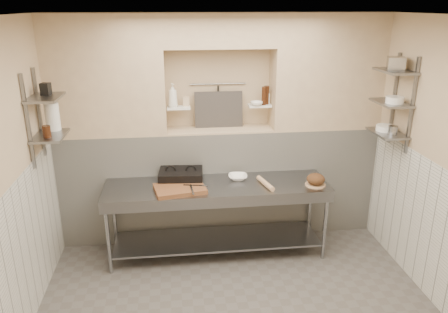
{
  "coord_description": "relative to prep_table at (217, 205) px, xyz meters",
  "views": [
    {
      "loc": [
        -0.58,
        -3.46,
        2.89
      ],
      "look_at": [
        -0.05,
        0.9,
        1.35
      ],
      "focal_mm": 35.0,
      "sensor_mm": 36.0,
      "label": 1
    }
  ],
  "objects": [
    {
      "name": "ceiling",
      "position": [
        0.1,
        -1.18,
        2.21
      ],
      "size": [
        4.0,
        3.9,
        0.1
      ],
      "primitive_type": "cube",
      "color": "silver",
      "rests_on": "ground"
    },
    {
      "name": "wall_back",
      "position": [
        0.1,
        0.82,
        0.76
      ],
      "size": [
        4.0,
        0.1,
        2.8
      ],
      "primitive_type": "cube",
      "color": "tan",
      "rests_on": "ground"
    },
    {
      "name": "backwall_lower",
      "position": [
        0.1,
        0.57,
        0.06
      ],
      "size": [
        4.0,
        0.4,
        1.4
      ],
      "primitive_type": "cube",
      "color": "silver",
      "rests_on": "floor"
    },
    {
      "name": "alcove_sill",
      "position": [
        0.1,
        0.57,
        0.77
      ],
      "size": [
        1.3,
        0.4,
        0.02
      ],
      "primitive_type": "cube",
      "color": "tan",
      "rests_on": "backwall_lower"
    },
    {
      "name": "backwall_pillar_left",
      "position": [
        -1.23,
        0.57,
        1.46
      ],
      "size": [
        1.35,
        0.4,
        1.4
      ],
      "primitive_type": "cube",
      "color": "tan",
      "rests_on": "backwall_lower"
    },
    {
      "name": "backwall_pillar_right",
      "position": [
        1.42,
        0.57,
        1.46
      ],
      "size": [
        1.35,
        0.4,
        1.4
      ],
      "primitive_type": "cube",
      "color": "tan",
      "rests_on": "backwall_lower"
    },
    {
      "name": "backwall_header",
      "position": [
        0.1,
        0.57,
        1.96
      ],
      "size": [
        1.3,
        0.4,
        0.4
      ],
      "primitive_type": "cube",
      "color": "tan",
      "rests_on": "backwall_lower"
    },
    {
      "name": "wainscot_left",
      "position": [
        -1.89,
        -1.18,
        0.06
      ],
      "size": [
        0.02,
        3.9,
        1.4
      ],
      "primitive_type": "cube",
      "color": "silver",
      "rests_on": "floor"
    },
    {
      "name": "wainscot_right",
      "position": [
        2.09,
        -1.18,
        0.06
      ],
      "size": [
        0.02,
        3.9,
        1.4
      ],
      "primitive_type": "cube",
      "color": "silver",
      "rests_on": "floor"
    },
    {
      "name": "alcove_shelf_left",
      "position": [
        -0.4,
        0.57,
        1.06
      ],
      "size": [
        0.28,
        0.16,
        0.02
      ],
      "primitive_type": "cube",
      "color": "white",
      "rests_on": "backwall_lower"
    },
    {
      "name": "alcove_shelf_right",
      "position": [
        0.6,
        0.57,
        1.06
      ],
      "size": [
        0.28,
        0.16,
        0.02
      ],
      "primitive_type": "cube",
      "color": "white",
      "rests_on": "backwall_lower"
    },
    {
      "name": "utensil_rail",
      "position": [
        0.1,
        0.74,
        1.31
      ],
      "size": [
        0.7,
        0.02,
        0.02
      ],
      "primitive_type": "cylinder",
      "rotation": [
        0.0,
        1.57,
        0.0
      ],
      "color": "gray",
      "rests_on": "wall_back"
    },
    {
      "name": "hanging_steel",
      "position": [
        0.1,
        0.72,
        1.14
      ],
      "size": [
        0.02,
        0.02,
        0.3
      ],
      "primitive_type": "cylinder",
      "color": "black",
      "rests_on": "utensil_rail"
    },
    {
      "name": "splash_panel",
      "position": [
        0.1,
        0.67,
        1.0
      ],
      "size": [
        0.6,
        0.08,
        0.45
      ],
      "primitive_type": "cube",
      "rotation": [
        -0.14,
        0.0,
        0.0
      ],
      "color": "#383330",
      "rests_on": "alcove_sill"
    },
    {
      "name": "shelf_rail_left_a",
      "position": [
        -1.88,
        0.07,
        1.16
      ],
      "size": [
        0.03,
        0.03,
        0.95
      ],
      "primitive_type": "cube",
      "color": "slate",
      "rests_on": "wall_left"
    },
    {
      "name": "shelf_rail_left_b",
      "position": [
        -1.88,
        -0.33,
        1.16
      ],
      "size": [
        0.03,
        0.03,
        0.95
      ],
      "primitive_type": "cube",
      "color": "slate",
      "rests_on": "wall_left"
    },
    {
      "name": "wall_shelf_left_lower",
      "position": [
        -1.74,
        -0.13,
        0.96
      ],
      "size": [
        0.3,
        0.5,
        0.02
      ],
      "primitive_type": "cube",
      "color": "slate",
      "rests_on": "wall_left"
    },
    {
      "name": "wall_shelf_left_upper",
      "position": [
        -1.74,
        -0.13,
        1.36
      ],
      "size": [
        0.3,
        0.5,
        0.03
      ],
      "primitive_type": "cube",
      "color": "slate",
      "rests_on": "wall_left"
    },
    {
      "name": "shelf_rail_right_a",
      "position": [
        2.07,
        0.07,
        1.21
      ],
      "size": [
        0.03,
        0.03,
        1.05
      ],
      "primitive_type": "cube",
      "color": "slate",
      "rests_on": "wall_right"
    },
    {
      "name": "shelf_rail_right_b",
      "position": [
        2.07,
        -0.33,
        1.21
      ],
      "size": [
        0.03,
        0.03,
        1.05
      ],
      "primitive_type": "cube",
      "color": "slate",
      "rests_on": "wall_right"
    },
    {
      "name": "wall_shelf_right_lower",
      "position": [
        1.94,
        -0.13,
        0.86
      ],
      "size": [
        0.3,
        0.5,
        0.02
      ],
      "primitive_type": "cube",
      "color": "slate",
      "rests_on": "wall_right"
    },
    {
      "name": "wall_shelf_right_mid",
      "position": [
        1.94,
        -0.13,
        1.21
      ],
      "size": [
        0.3,
        0.5,
        0.02
      ],
      "primitive_type": "cube",
      "color": "slate",
      "rests_on": "wall_right"
    },
    {
      "name": "wall_shelf_right_upper",
      "position": [
        1.94,
        -0.13,
        1.56
      ],
      "size": [
        0.3,
        0.5,
        0.03
      ],
      "primitive_type": "cube",
      "color": "slate",
      "rests_on": "wall_right"
    },
    {
      "name": "prep_table",
      "position": [
        0.0,
        0.0,
        0.0
      ],
      "size": [
        2.6,
        0.7,
        0.9
      ],
      "color": "gray",
      "rests_on": "floor"
    },
    {
      "name": "panini_press",
      "position": [
        -0.41,
        0.17,
        0.33
      ],
      "size": [
        0.53,
        0.41,
        0.14
      ],
      "rotation": [
        0.0,
        0.0,
        -0.08
      ],
      "color": "black",
      "rests_on": "prep_table"
    },
    {
      "name": "cutting_board",
      "position": [
        -0.43,
        -0.11,
        0.28
      ],
      "size": [
        0.61,
        0.48,
        0.05
      ],
      "primitive_type": "cube",
      "rotation": [
        0.0,
        0.0,
        0.19
      ],
      "color": "brown",
      "rests_on": "prep_table"
    },
    {
      "name": "knife_blade",
      "position": [
        -0.25,
        -0.09,
        0.31
      ],
      "size": [
        0.28,
        0.09,
        0.01
      ],
      "primitive_type": "cube",
      "rotation": [
        0.0,
        0.0,
        -0.21
      ],
      "color": "gray",
      "rests_on": "cutting_board"
    },
    {
      "name": "tongs",
      "position": [
        -0.3,
        -0.21,
        0.31
      ],
      "size": [
        0.04,
        0.24,
        0.02
      ],
      "primitive_type": "cylinder",
      "rotation": [
        1.57,
        0.0,
        0.08
      ],
      "color": "gray",
      "rests_on": "cutting_board"
    },
    {
      "name": "mixing_bowl",
      "position": [
        0.27,
        0.15,
        0.29
      ],
      "size": [
        0.24,
        0.24,
        0.06
      ],
      "primitive_type": "imported",
      "rotation": [
        0.0,
        0.0,
        -0.07
      ],
      "color": "white",
      "rests_on": "prep_table"
    },
    {
      "name": "rolling_pin",
      "position": [
        0.56,
        -0.08,
        0.29
      ],
      "size": [
        0.14,
        0.38,
        0.06
      ],
      "primitive_type": "cylinder",
      "rotation": [
        1.57,
        0.0,
        0.23
      ],
      "color": "tan",
      "rests_on": "prep_table"
    },
    {
      "name": "bread_board",
      "position": [
        1.13,
        -0.13,
        0.26
      ],
      "size": [
        0.24,
        0.24,
        0.01
      ],
      "primitive_type": "cylinder",
      "color": "tan",
      "rests_on": "prep_table"
    },
    {
      "name": "bread_loaf",
      "position": [
        1.13,
        -0.13,
        0.33
      ],
      "size": [
        0.21,
        0.21,
        0.13
      ],
      "primitive_type": "ellipsoid",
      "color": "#4C2D19",
      "rests_on": "bread_board"
    },
    {
      "name": "bottle_soap",
      "position": [
        -0.47,
        0.55,
        1.21
      ],
      "size": [
        0.14,
        0.14,
        0.28
      ],
      "primitive_type": "imported",
      "rotation": [
        0.0,
        0.0,
        0.38
      ],
      "color": "white",
      "rests_on": "alcove_shelf_left"
    },
    {
      "name": "jar_alcove",
      "position": [
        -0.31,
        0.61,
        1.13
      ],
      "size": [
        0.08,
        0.08,
        0.11
      ],
      "primitive_type": "cube",
      "color": "tan",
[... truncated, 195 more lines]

